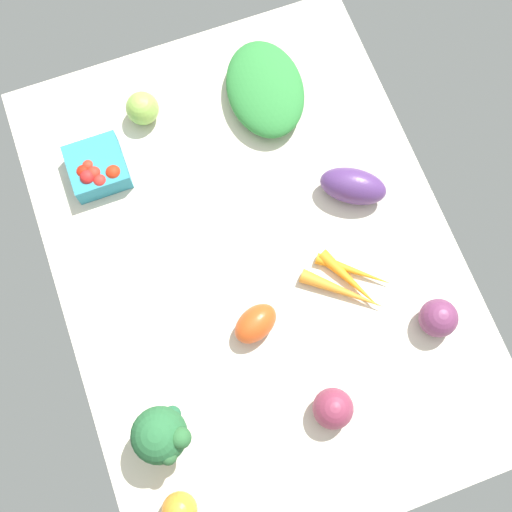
{
  "coord_description": "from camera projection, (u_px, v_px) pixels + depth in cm",
  "views": [
    {
      "loc": [
        31.18,
        -11.39,
        119.78
      ],
      "look_at": [
        0.0,
        0.0,
        4.0
      ],
      "focal_mm": 44.27,
      "sensor_mm": 36.0,
      "label": 1
    }
  ],
  "objects": [
    {
      "name": "eggplant",
      "position": [
        353.0,
        186.0,
        1.23
      ],
      "size": [
        13.01,
        14.75,
        6.93
      ],
      "primitive_type": "ellipsoid",
      "rotation": [
        0.0,
        0.0,
        0.99
      ],
      "color": "#52306E",
      "rests_on": "tablecloth"
    },
    {
      "name": "carrot_bunch",
      "position": [
        348.0,
        282.0,
        1.2
      ],
      "size": [
        15.38,
        17.46,
        2.74
      ],
      "color": "orange",
      "rests_on": "tablecloth"
    },
    {
      "name": "tablecloth",
      "position": [
        256.0,
        260.0,
        1.23
      ],
      "size": [
        104.0,
        76.0,
        2.0
      ],
      "primitive_type": "cube",
      "color": "beige",
      "rests_on": "ground"
    },
    {
      "name": "leafy_greens_clump",
      "position": [
        265.0,
        89.0,
        1.29
      ],
      "size": [
        24.3,
        18.35,
        6.3
      ],
      "primitive_type": "ellipsoid",
      "rotation": [
        0.0,
        0.0,
        3.02
      ],
      "color": "#2E7F37",
      "rests_on": "tablecloth"
    },
    {
      "name": "berry_basket",
      "position": [
        97.0,
        169.0,
        1.24
      ],
      "size": [
        10.92,
        10.92,
        6.3
      ],
      "color": "teal",
      "rests_on": "tablecloth"
    },
    {
      "name": "heirloom_tomato_orange",
      "position": [
        179.0,
        510.0,
        1.07
      ],
      "size": [
        6.18,
        6.18,
        6.18
      ],
      "primitive_type": "sphere",
      "color": "orange",
      "rests_on": "tablecloth"
    },
    {
      "name": "red_onion_near_basket",
      "position": [
        438.0,
        318.0,
        1.16
      ],
      "size": [
        7.16,
        7.16,
        7.16
      ],
      "primitive_type": "sphere",
      "color": "#703259",
      "rests_on": "tablecloth"
    },
    {
      "name": "red_onion_center",
      "position": [
        333.0,
        409.0,
        1.11
      ],
      "size": [
        7.31,
        7.31,
        7.31
      ],
      "primitive_type": "sphere",
      "color": "#812E47",
      "rests_on": "tablecloth"
    },
    {
      "name": "broccoli_head",
      "position": [
        161.0,
        435.0,
        1.06
      ],
      "size": [
        10.06,
        10.1,
        13.07
      ],
      "color": "#9DC77F",
      "rests_on": "tablecloth"
    },
    {
      "name": "heirloom_tomato_green",
      "position": [
        142.0,
        108.0,
        1.28
      ],
      "size": [
        6.73,
        6.73,
        6.73
      ],
      "primitive_type": "sphere",
      "color": "#8CB94B",
      "rests_on": "tablecloth"
    },
    {
      "name": "roma_tomato",
      "position": [
        256.0,
        324.0,
        1.16
      ],
      "size": [
        8.84,
        10.4,
        5.93
      ],
      "primitive_type": "ellipsoid",
      "rotation": [
        0.0,
        0.0,
        1.96
      ],
      "color": "#D44C1B",
      "rests_on": "tablecloth"
    }
  ]
}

